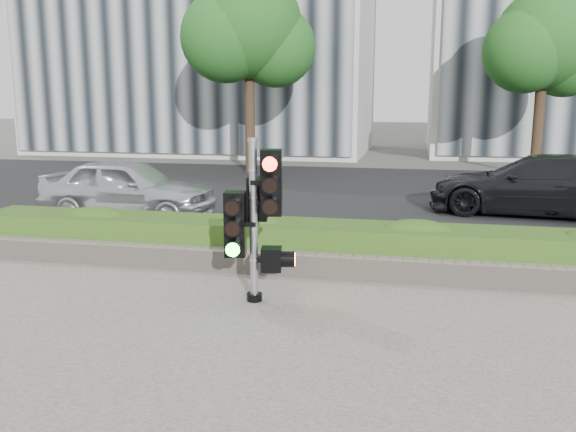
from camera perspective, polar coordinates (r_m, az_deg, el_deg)
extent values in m
plane|color=#51514C|center=(7.64, 0.22, -9.85)|extent=(120.00, 120.00, 0.00)
cube|color=#9E9389|center=(5.44, -5.44, -18.93)|extent=(16.00, 11.00, 0.03)
cube|color=black|center=(17.26, 6.98, 1.98)|extent=(60.00, 13.00, 0.02)
cube|color=gray|center=(10.58, 3.70, -3.53)|extent=(60.00, 0.25, 0.12)
cube|color=gray|center=(9.35, 2.60, -4.60)|extent=(12.00, 0.32, 0.34)
cube|color=olive|center=(9.93, 3.22, -2.66)|extent=(12.00, 1.00, 0.68)
cylinder|color=black|center=(22.30, -3.58, 9.29)|extent=(0.36, 0.36, 4.03)
sphere|color=#144818|center=(22.42, -3.68, 17.40)|extent=(3.74, 3.74, 3.74)
sphere|color=#144818|center=(22.49, -1.20, 15.56)|extent=(2.88, 2.88, 2.88)
sphere|color=#144818|center=(22.17, -5.85, 16.32)|extent=(3.17, 3.17, 3.17)
sphere|color=#144818|center=(23.22, -3.21, 19.34)|extent=(2.59, 2.59, 2.59)
cylinder|color=black|center=(22.87, 22.36, 7.96)|extent=(0.36, 0.36, 3.58)
sphere|color=#144818|center=(22.92, 22.90, 14.99)|extent=(3.33, 3.33, 3.33)
sphere|color=#144818|center=(23.34, 24.53, 13.21)|extent=(2.56, 2.56, 2.56)
sphere|color=#144818|center=(22.41, 21.36, 14.22)|extent=(2.82, 2.82, 2.82)
sphere|color=#144818|center=(23.62, 22.75, 16.74)|extent=(2.30, 2.30, 2.30)
cylinder|color=black|center=(8.28, -3.16, -7.57)|extent=(0.21, 0.21, 0.10)
cylinder|color=gray|center=(8.02, -3.23, -0.68)|extent=(0.11, 0.11, 2.13)
cylinder|color=gray|center=(7.86, -3.32, 7.14)|extent=(0.14, 0.14, 0.05)
cube|color=#FF1107|center=(7.87, -1.56, 3.16)|extent=(0.31, 0.31, 0.85)
cube|color=#14E51E|center=(8.01, -4.96, -0.75)|extent=(0.31, 0.31, 0.85)
cube|color=black|center=(8.19, -2.88, 1.62)|extent=(0.31, 0.31, 0.58)
cube|color=orange|center=(8.14, -1.57, -4.05)|extent=(0.31, 0.31, 0.31)
imported|color=silver|center=(14.19, -14.71, 2.52)|extent=(4.03, 1.75, 1.35)
imported|color=black|center=(15.22, 22.32, 2.72)|extent=(5.11, 2.74, 1.41)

